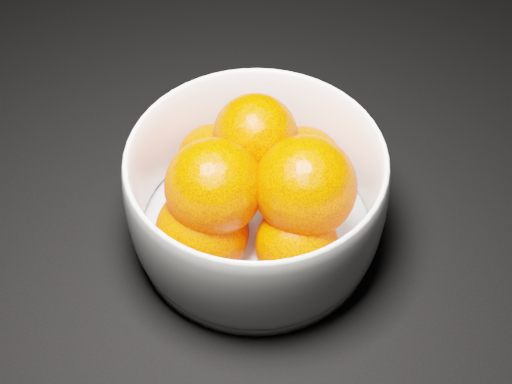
% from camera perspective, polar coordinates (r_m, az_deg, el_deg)
% --- Properties ---
extents(bowl, '(0.20, 0.20, 0.10)m').
position_cam_1_polar(bowl, '(0.55, -0.00, -0.33)').
color(bowl, white).
rests_on(bowl, ground).
extents(orange_pile, '(0.16, 0.16, 0.11)m').
position_cam_1_polar(orange_pile, '(0.54, 0.07, 0.37)').
color(orange_pile, '#FF3E00').
rests_on(orange_pile, bowl).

